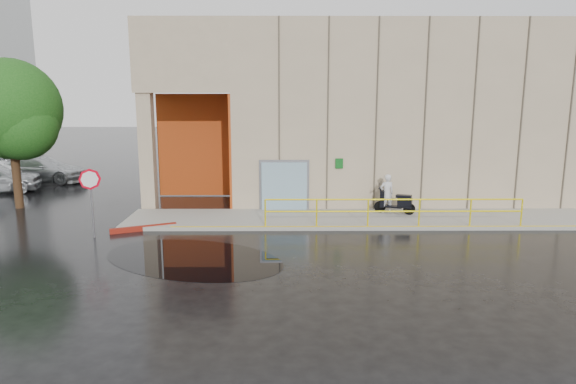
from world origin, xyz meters
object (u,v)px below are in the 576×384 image
(person, at_px, (387,193))
(tree_near, at_px, (13,113))
(car_c, at_px, (42,170))
(scooter, at_px, (396,196))
(stop_sign, at_px, (91,187))
(red_curb, at_px, (144,228))

(person, bearing_deg, tree_near, -14.65)
(tree_near, bearing_deg, car_c, 108.06)
(scooter, distance_m, stop_sign, 11.63)
(car_c, bearing_deg, tree_near, -156.38)
(scooter, bearing_deg, car_c, 175.96)
(scooter, bearing_deg, stop_sign, -144.91)
(person, relative_size, scooter, 0.94)
(person, bearing_deg, scooter, 140.03)
(tree_near, bearing_deg, person, -5.60)
(car_c, bearing_deg, scooter, -109.01)
(stop_sign, xyz_separation_m, red_curb, (1.49, 0.92, -1.71))
(car_c, bearing_deg, stop_sign, -142.53)
(stop_sign, height_order, red_curb, stop_sign)
(car_c, bearing_deg, red_curb, -134.99)
(person, bearing_deg, red_curb, 4.06)
(person, distance_m, scooter, 0.38)
(red_curb, bearing_deg, stop_sign, -148.46)
(person, relative_size, red_curb, 0.67)
(car_c, bearing_deg, person, -108.89)
(person, height_order, tree_near, tree_near)
(person, height_order, red_curb, person)
(person, relative_size, stop_sign, 0.65)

